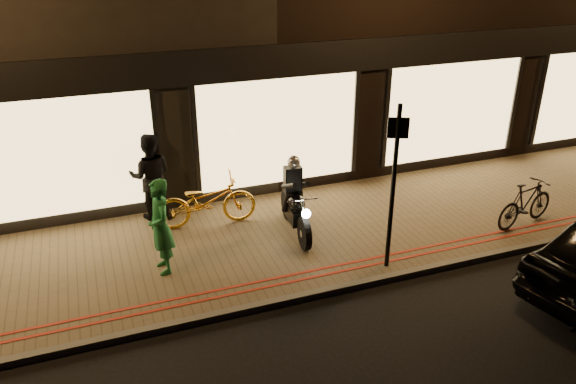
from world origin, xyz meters
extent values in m
plane|color=black|center=(0.00, 0.00, 0.00)|extent=(90.00, 90.00, 0.00)
cube|color=brown|center=(0.00, 2.00, 0.06)|extent=(50.00, 4.00, 0.12)
cube|color=#59544C|center=(0.00, 0.05, 0.06)|extent=(50.00, 0.14, 0.12)
cube|color=#9B1E0E|center=(0.00, 0.45, 0.12)|extent=(50.00, 0.06, 0.01)
cube|color=#9B1E0E|center=(0.00, 0.65, 0.12)|extent=(50.00, 0.06, 0.01)
cube|color=black|center=(0.00, 3.95, 3.15)|extent=(48.00, 0.12, 0.70)
cube|color=#FFD27F|center=(-4.50, 3.94, 1.61)|extent=(3.60, 0.06, 2.38)
cube|color=#FFD27F|center=(0.00, 3.94, 1.61)|extent=(3.60, 0.06, 2.38)
cube|color=#FFD27F|center=(4.50, 3.94, 1.61)|extent=(3.60, 0.06, 2.38)
cylinder|color=black|center=(-0.38, 1.43, 0.44)|extent=(0.19, 0.65, 0.64)
cylinder|color=black|center=(-0.25, 2.73, 0.44)|extent=(0.19, 0.65, 0.64)
cylinder|color=silver|center=(-0.38, 1.43, 0.44)|extent=(0.15, 0.15, 0.14)
cylinder|color=silver|center=(-0.25, 2.73, 0.44)|extent=(0.15, 0.15, 0.14)
cube|color=black|center=(-0.31, 2.13, 0.52)|extent=(0.33, 0.72, 0.30)
ellipsoid|color=black|center=(-0.32, 2.00, 0.82)|extent=(0.37, 0.53, 0.29)
cube|color=black|center=(-0.28, 2.43, 0.82)|extent=(0.28, 0.57, 0.09)
cylinder|color=silver|center=(-0.37, 1.58, 1.07)|extent=(0.60, 0.09, 0.03)
cylinder|color=silver|center=(-0.38, 1.48, 0.74)|extent=(0.08, 0.33, 0.71)
sphere|color=white|center=(-0.39, 1.34, 0.90)|extent=(0.19, 0.19, 0.17)
cylinder|color=silver|center=(-0.15, 2.56, 0.40)|extent=(0.13, 0.55, 0.07)
cube|color=black|center=(-0.29, 2.30, 1.17)|extent=(0.36, 0.25, 0.55)
sphere|color=silver|center=(-0.30, 2.24, 1.58)|extent=(0.29, 0.29, 0.26)
cylinder|color=black|center=(-0.49, 2.00, 1.20)|extent=(0.11, 0.60, 0.34)
cylinder|color=black|center=(-0.17, 1.96, 1.20)|extent=(0.23, 0.60, 0.34)
cylinder|color=black|center=(-0.44, 2.27, 0.72)|extent=(0.17, 0.29, 0.46)
cylinder|color=black|center=(-0.16, 2.24, 0.72)|extent=(0.22, 0.29, 0.46)
cylinder|color=black|center=(0.78, 0.35, 1.62)|extent=(0.11, 0.11, 3.00)
cube|color=black|center=(0.78, 0.35, 2.72)|extent=(0.33, 0.17, 0.35)
imported|color=gold|center=(-1.89, 3.01, 0.65)|extent=(2.08, 0.87, 1.06)
imported|color=black|center=(4.18, 0.76, 0.60)|extent=(1.66, 0.77, 0.96)
imported|color=#1B662E|center=(-2.99, 1.60, 0.99)|extent=(0.49, 0.68, 1.74)
imported|color=black|center=(-2.85, 3.76, 1.04)|extent=(1.03, 0.89, 1.84)
camera|label=1|loc=(-3.89, -7.13, 5.58)|focal=35.00mm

